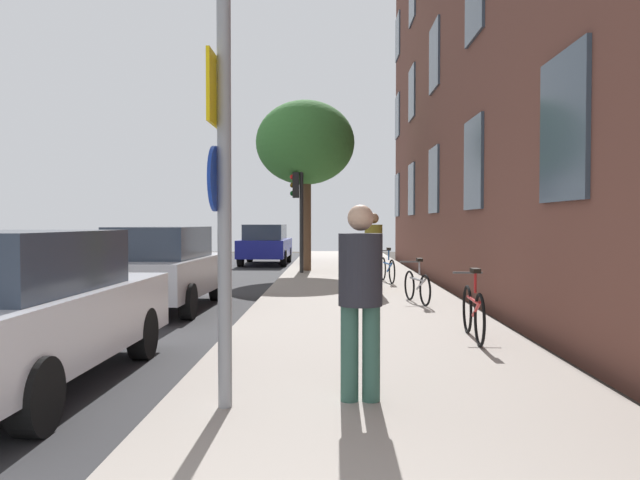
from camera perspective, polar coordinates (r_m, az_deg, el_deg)
name	(u,v)px	position (r m, az deg, el deg)	size (l,w,h in m)	color
ground_plane	(217,290)	(16.33, -9.29, -4.45)	(41.80, 41.80, 0.00)	#332D28
road_asphalt	(135,289)	(16.83, -16.36, -4.30)	(7.00, 38.00, 0.01)	#2D2D30
sidewalk	(354,288)	(16.07, 3.11, -4.31)	(4.20, 38.00, 0.12)	#9E9389
sign_post	(222,183)	(5.48, -8.87, 5.10)	(0.16, 0.60, 3.51)	gray
traffic_light	(298,203)	(20.00, -1.99, 3.38)	(0.43, 0.24, 3.22)	black
tree_near	(305,144)	(21.14, -1.34, 8.67)	(3.27, 3.27, 5.63)	brown
bicycle_0	(473,311)	(8.87, 13.68, -6.29)	(0.42, 1.70, 0.98)	black
bicycle_1	(417,286)	(12.62, 8.77, -4.09)	(0.47, 1.55, 0.90)	black
bicycle_2	(371,273)	(15.51, 4.62, -2.98)	(0.42, 1.72, 0.92)	black
bicycle_3	(387,269)	(16.96, 6.11, -2.58)	(0.42, 1.70, 0.93)	black
pedestrian_0	(360,289)	(5.63, 3.67, -4.46)	(0.45, 0.45, 1.75)	#33594C
pedestrian_1	(373,247)	(14.40, 4.85, -0.64)	(0.56, 0.56, 1.81)	olive
car_0	(20,309)	(7.09, -25.49, -5.63)	(1.84, 4.47, 1.62)	silver
car_1	(163,267)	(12.72, -14.01, -2.39)	(1.88, 4.30, 1.62)	#B7B7BC
car_2	(266,244)	(25.72, -4.94, -0.35)	(1.89, 4.37, 1.62)	navy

